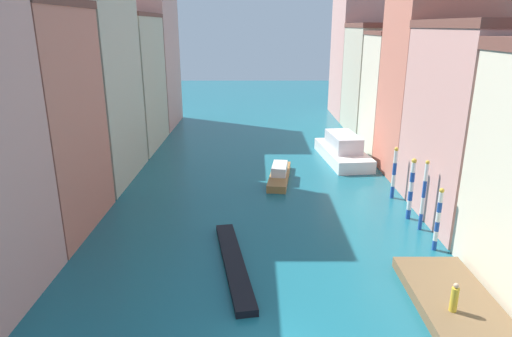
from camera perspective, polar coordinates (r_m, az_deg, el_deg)
The scene contains 19 objects.
ground_plane at distance 42.21m, azimuth 0.37°, elevation -0.96°, with size 154.00×154.00×0.00m, color #196070.
building_left_1 at distance 33.15m, azimuth -27.90°, elevation 5.38°, with size 8.14×9.62×15.20m.
building_left_2 at distance 42.44m, azimuth -21.95°, elevation 12.61°, with size 8.14×11.35×21.28m.
building_left_3 at distance 53.86m, azimuth -17.04°, elevation 10.52°, with size 8.14×11.59×14.90m.
building_left_4 at distance 64.82m, azimuth -14.37°, elevation 14.70°, with size 8.14×11.19×21.33m.
building_right_1 at distance 35.63m, azimuth 26.92°, elevation 5.25°, with size 8.14×11.64×13.98m.
building_right_2 at distance 44.20m, azimuth 21.66°, elevation 10.72°, with size 8.14×8.19×18.10m.
building_right_3 at distance 51.82m, azimuth 18.22°, elevation 9.10°, with size 8.14×7.50×13.03m.
building_right_4 at distance 61.03m, azimuth 15.46°, elevation 10.94°, with size 8.14×11.16×13.89m.
building_right_5 at distance 71.64m, azimuth 13.30°, elevation 14.81°, with size 8.14×11.48×20.80m.
waterfront_dock at distance 25.60m, azimuth 23.61°, elevation -15.08°, with size 3.82×7.78×0.60m.
person_on_dock at distance 23.84m, azimuth 23.81°, elevation -14.86°, with size 0.36×0.36×1.50m.
mooring_pole_0 at distance 30.05m, azimuth 22.03°, elevation -5.96°, with size 0.30×0.30×4.16m.
mooring_pole_1 at distance 32.49m, azimuth 20.43°, elevation -3.18°, with size 0.27×0.27×5.03m.
mooring_pole_2 at distance 34.11m, azimuth 19.01°, elevation -2.39°, with size 0.35×0.35×4.62m.
mooring_pole_3 at distance 37.89m, azimuth 17.04°, elevation -0.45°, with size 0.33×0.33×4.32m.
vaporetto_white at distance 47.76m, azimuth 10.83°, elevation 2.32°, with size 4.71×10.25×2.82m.
gondola_black at distance 26.93m, azimuth -3.02°, elevation -11.98°, with size 2.91×10.04×0.41m.
motorboat_0 at distance 41.13m, azimuth 2.83°, elevation -0.71°, with size 2.57×7.57×1.46m.
Camera 1 is at (-0.41, -15.47, 13.56)m, focal length 31.34 mm.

